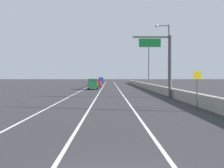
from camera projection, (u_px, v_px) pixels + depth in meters
name	position (u px, v px, depth m)	size (l,w,h in m)	color
ground_plane	(111.00, 86.00, 69.80)	(320.00, 320.00, 0.00)	#2D2D30
lane_stripe_left	(87.00, 88.00, 60.75)	(0.16, 130.00, 0.00)	silver
lane_stripe_center	(102.00, 88.00, 60.78)	(0.16, 130.00, 0.00)	silver
lane_stripe_right	(118.00, 88.00, 60.82)	(0.16, 130.00, 0.00)	silver
jersey_barrier_right	(156.00, 88.00, 45.87)	(0.60, 120.00, 1.10)	#9E998E
overhead_sign_gantry	(164.00, 59.00, 32.44)	(4.68, 0.36, 7.50)	#47474C
speed_advisory_sign	(197.00, 87.00, 21.58)	(0.60, 0.11, 3.00)	#4C4C51
lamp_post_right_second	(167.00, 54.00, 39.63)	(2.14, 0.44, 10.20)	#4C4C51
lamp_post_right_third	(148.00, 62.00, 59.91)	(2.14, 0.44, 10.20)	#4C4C51
car_red_0	(97.00, 83.00, 65.08)	(1.97, 4.29, 1.87)	red
car_green_1	(93.00, 84.00, 53.66)	(2.03, 4.37, 2.10)	#196033
car_blue_2	(101.00, 80.00, 99.53)	(1.97, 4.73, 2.14)	#1E389E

